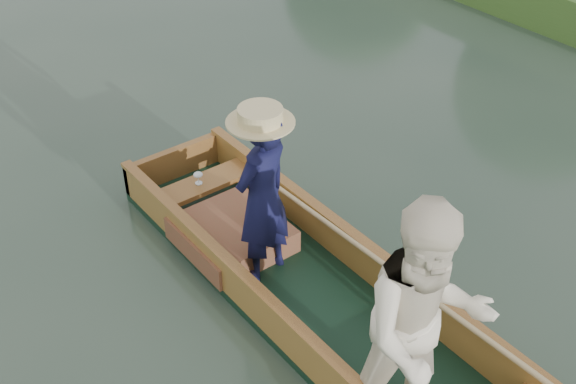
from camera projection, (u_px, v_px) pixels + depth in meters
ground at (333, 322)px, 5.81m from camera, size 120.00×120.00×0.00m
punt at (350, 292)px, 5.14m from camera, size 1.38×5.01×1.94m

